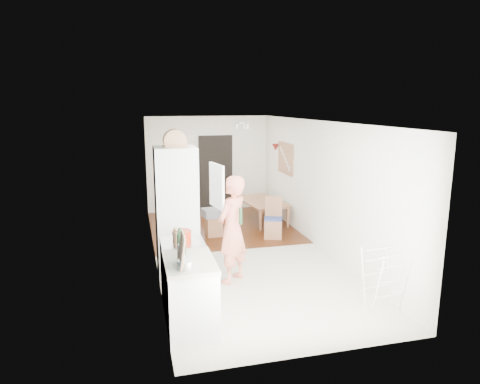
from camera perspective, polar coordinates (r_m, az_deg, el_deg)
name	(u,v)px	position (r m, az deg, el deg)	size (l,w,h in m)	color
room_shell	(241,189)	(7.95, 0.08, 0.35)	(3.20, 7.00, 2.50)	white
floor	(241,253)	(8.29, 0.07, -8.15)	(3.20, 7.00, 0.01)	silver
wood_floor_overlay	(221,226)	(10.00, -2.54, -4.61)	(3.20, 3.30, 0.01)	#4E2611
sage_wall_panel	(160,180)	(5.65, -10.65, 1.64)	(0.02, 3.00, 1.30)	slate
tile_splashback	(165,244)	(5.29, -9.92, -6.86)	(0.02, 1.90, 0.50)	black
doorway_recess	(216,173)	(11.38, -3.25, 2.52)	(0.90, 0.04, 2.00)	black
base_cabinet	(190,297)	(5.58, -6.65, -13.71)	(0.60, 0.90, 0.86)	white
worktop	(189,262)	(5.40, -6.77, -9.29)	(0.62, 0.92, 0.06)	beige
range_cooker	(183,274)	(6.26, -7.58, -10.72)	(0.60, 0.60, 0.88)	white
cooker_top	(182,243)	(6.10, -7.69, -6.73)	(0.60, 0.60, 0.04)	silver
fridge_housing	(177,213)	(7.03, -8.44, -2.77)	(0.66, 0.66, 2.15)	white
fridge_door	(217,186)	(6.72, -3.12, 0.82)	(0.56, 0.04, 0.70)	white
fridge_interior	(195,183)	(6.96, -6.02, 1.16)	(0.02, 0.52, 0.66)	white
pinboard	(286,158)	(10.16, 6.11, 4.49)	(0.03, 0.90, 0.70)	tan
pinboard_frame	(285,158)	(10.16, 6.03, 4.49)	(0.01, 0.94, 0.74)	#9D6644
wall_sconce	(275,147)	(10.73, 4.74, 5.98)	(0.18, 0.18, 0.16)	maroon
person	(232,220)	(6.75, -1.06, -3.75)	(0.74, 0.49, 2.04)	#F58065
dining_table	(263,213)	(10.35, 3.06, -2.79)	(1.29, 0.72, 0.45)	#9D6644
dining_chair	(273,218)	(9.09, 4.46, -3.50)	(0.37, 0.37, 0.87)	#9D6644
stool	(214,227)	(9.26, -3.52, -4.62)	(0.33, 0.33, 0.43)	#9D6644
grey_drape	(212,213)	(9.18, -3.73, -2.80)	(0.39, 0.39, 0.18)	slate
drying_rack	(384,280)	(6.37, 18.60, -11.06)	(0.43, 0.39, 0.84)	white
bread_bin	(174,141)	(6.83, -8.73, 6.79)	(0.37, 0.35, 0.19)	tan
red_casserole	(182,236)	(6.06, -7.76, -5.88)	(0.27, 0.27, 0.16)	red
steel_pan	(186,264)	(5.12, -7.23, -9.54)	(0.20, 0.20, 0.10)	silver
held_bottle	(241,216)	(6.58, 0.07, -3.22)	(0.06, 0.06, 0.26)	#1A411F
bottle_a	(180,245)	(5.48, -8.02, -7.01)	(0.07, 0.07, 0.30)	#1A411F
bottle_b	(184,245)	(5.54, -7.53, -7.04)	(0.06, 0.06, 0.25)	#1A411F
bottle_c	(181,253)	(5.34, -7.85, -8.01)	(0.09, 0.09, 0.21)	silver
pepper_mill_front	(179,242)	(5.74, -8.08, -6.59)	(0.06, 0.06, 0.21)	tan
pepper_mill_back	(176,240)	(5.83, -8.56, -6.29)	(0.06, 0.06, 0.22)	tan
chopping_boards	(181,250)	(5.12, -7.82, -7.67)	(0.04, 0.31, 0.42)	tan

